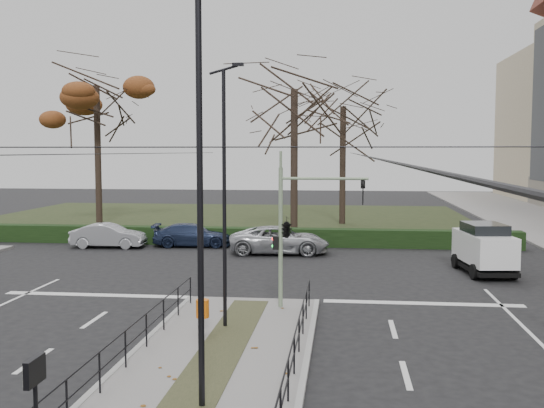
{
  "coord_description": "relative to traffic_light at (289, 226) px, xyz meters",
  "views": [
    {
      "loc": [
        3.15,
        -17.16,
        5.38
      ],
      "look_at": [
        0.44,
        7.11,
        3.34
      ],
      "focal_mm": 42.0,
      "sensor_mm": 36.0,
      "label": 1
    }
  ],
  "objects": [
    {
      "name": "median_railing",
      "position": [
        -1.37,
        -6.44,
        -1.9
      ],
      "size": [
        4.14,
        13.24,
        0.92
      ],
      "color": "black",
      "rests_on": "median_island"
    },
    {
      "name": "hedge",
      "position": [
        -7.37,
        14.76,
        -2.37
      ],
      "size": [
        38.0,
        1.0,
        1.0
      ],
      "primitive_type": "cube",
      "color": "black",
      "rests_on": "ground"
    },
    {
      "name": "parked_car_second",
      "position": [
        -11.21,
        12.95,
        -2.2
      ],
      "size": [
        4.14,
        1.59,
        1.35
      ],
      "primitive_type": "imported",
      "rotation": [
        0.0,
        0.0,
        1.61
      ],
      "color": "#A5A7AC",
      "rests_on": "ground"
    },
    {
      "name": "rust_tree",
      "position": [
        -15.14,
        21.57,
        6.99
      ],
      "size": [
        8.56,
        8.56,
        12.86
      ],
      "color": "black",
      "rests_on": "park"
    },
    {
      "name": "park",
      "position": [
        -7.37,
        28.16,
        -2.82
      ],
      "size": [
        38.0,
        26.0,
        0.1
      ],
      "primitive_type": "cube",
      "color": "black",
      "rests_on": "ground"
    },
    {
      "name": "litter_bin",
      "position": [
        -2.21,
        -3.35,
        -2.04
      ],
      "size": [
        0.38,
        0.38,
        0.98
      ],
      "color": "black",
      "rests_on": "median_island"
    },
    {
      "name": "parked_car_third",
      "position": [
        -6.63,
        13.92,
        -2.23
      ],
      "size": [
        4.6,
        2.2,
        1.29
      ],
      "primitive_type": "imported",
      "rotation": [
        0.0,
        0.0,
        1.66
      ],
      "color": "#1D2744",
      "rests_on": "ground"
    },
    {
      "name": "streetlamp_median_near",
      "position": [
        -1.04,
        -8.55,
        1.78
      ],
      "size": [
        0.74,
        0.15,
        8.88
      ],
      "color": "black",
      "rests_on": "median_island"
    },
    {
      "name": "traffic_light",
      "position": [
        0.0,
        0.0,
        0.0
      ],
      "size": [
        3.19,
        1.83,
        4.7
      ],
      "color": "gray",
      "rests_on": "median_island"
    },
    {
      "name": "bare_tree_center",
      "position": [
        1.75,
        25.44,
        5.1
      ],
      "size": [
        7.82,
        7.82,
        11.28
      ],
      "color": "black",
      "rests_on": "park"
    },
    {
      "name": "streetlamp_median_far",
      "position": [
        -1.67,
        -2.59,
        1.22
      ],
      "size": [
        0.65,
        0.13,
        7.78
      ],
      "color": "black",
      "rests_on": "median_island"
    },
    {
      "name": "info_panel",
      "position": [
        -2.87,
        -12.01,
        -1.08
      ],
      "size": [
        0.12,
        0.55,
        2.1
      ],
      "color": "black",
      "rests_on": "median_island"
    },
    {
      "name": "ground",
      "position": [
        -1.37,
        -3.84,
        -2.87
      ],
      "size": [
        140.0,
        140.0,
        0.0
      ],
      "primitive_type": "plane",
      "color": "black",
      "rests_on": "ground"
    },
    {
      "name": "catenary",
      "position": [
        -1.37,
        -2.22,
        0.55
      ],
      "size": [
        20.0,
        34.0,
        6.0
      ],
      "color": "black",
      "rests_on": "ground"
    },
    {
      "name": "parked_car_fourth",
      "position": [
        -1.5,
        11.93,
        -2.15
      ],
      "size": [
        5.32,
        2.66,
        1.45
      ],
      "primitive_type": "imported",
      "rotation": [
        0.0,
        0.0,
        1.62
      ],
      "color": "#A5A7AC",
      "rests_on": "ground"
    },
    {
      "name": "white_van",
      "position": [
        7.97,
        7.49,
        -1.71
      ],
      "size": [
        2.27,
        4.23,
        2.23
      ],
      "color": "white",
      "rests_on": "ground"
    },
    {
      "name": "median_island",
      "position": [
        -1.37,
        -6.34,
        -2.8
      ],
      "size": [
        4.4,
        15.0,
        0.14
      ],
      "primitive_type": "cube",
      "color": "slate",
      "rests_on": "ground"
    },
    {
      "name": "bare_tree_near",
      "position": [
        -1.18,
        17.72,
        5.58
      ],
      "size": [
        7.46,
        7.46,
        11.97
      ],
      "color": "black",
      "rests_on": "park"
    }
  ]
}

